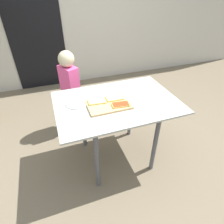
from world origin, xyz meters
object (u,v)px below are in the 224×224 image
(pizza_slice_near_right, at_px, (121,104))
(plate_white_left, at_px, (77,103))
(pizza_slice_far_left, at_px, (97,102))
(cutting_board, at_px, (108,104))
(pizza_slice_far_right, at_px, (115,98))
(dining_table, at_px, (117,110))
(child_left, at_px, (70,87))

(pizza_slice_near_right, height_order, plate_white_left, pizza_slice_near_right)
(pizza_slice_far_left, xyz_separation_m, plate_white_left, (-0.17, 0.07, -0.02))
(cutting_board, distance_m, pizza_slice_far_left, 0.11)
(pizza_slice_far_right, xyz_separation_m, pizza_slice_far_left, (-0.18, -0.00, 0.00))
(cutting_board, height_order, plate_white_left, cutting_board)
(pizza_slice_far_left, bearing_deg, pizza_slice_near_right, -32.58)
(dining_table, xyz_separation_m, cutting_board, (-0.10, -0.04, 0.11))
(dining_table, distance_m, cutting_board, 0.15)
(pizza_slice_far_left, bearing_deg, plate_white_left, 158.07)
(pizza_slice_far_right, relative_size, pizza_slice_far_left, 0.97)
(pizza_slice_far_left, distance_m, child_left, 0.73)
(cutting_board, distance_m, child_left, 0.80)
(cutting_board, distance_m, plate_white_left, 0.29)
(dining_table, distance_m, pizza_slice_near_right, 0.17)
(pizza_slice_far_left, xyz_separation_m, child_left, (-0.16, 0.69, -0.16))
(dining_table, height_order, pizza_slice_far_left, pizza_slice_far_left)
(plate_white_left, bearing_deg, pizza_slice_near_right, -27.75)
(dining_table, distance_m, child_left, 0.79)
(pizza_slice_far_right, bearing_deg, cutting_board, -145.82)
(pizza_slice_near_right, distance_m, plate_white_left, 0.41)
(pizza_slice_near_right, height_order, child_left, child_left)
(pizza_slice_far_left, height_order, plate_white_left, pizza_slice_far_left)
(cutting_board, height_order, child_left, child_left)
(pizza_slice_far_left, relative_size, plate_white_left, 0.79)
(pizza_slice_far_left, distance_m, pizza_slice_near_right, 0.23)
(pizza_slice_near_right, bearing_deg, cutting_board, 145.54)
(dining_table, xyz_separation_m, child_left, (-0.34, 0.71, -0.03))
(child_left, bearing_deg, pizza_slice_far_left, -77.30)
(pizza_slice_far_right, bearing_deg, plate_white_left, 168.84)
(plate_white_left, bearing_deg, cutting_board, -25.08)
(pizza_slice_near_right, bearing_deg, plate_white_left, 152.25)
(cutting_board, relative_size, pizza_slice_far_left, 2.28)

